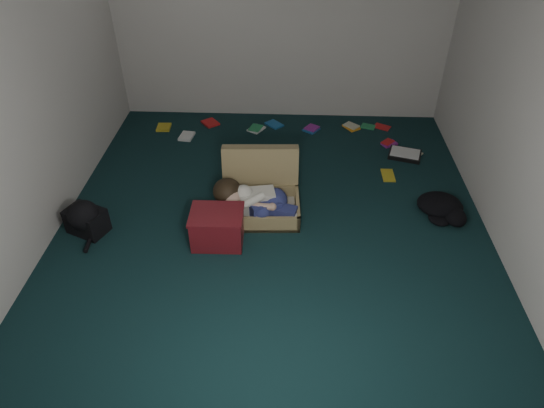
{
  "coord_description": "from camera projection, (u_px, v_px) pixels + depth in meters",
  "views": [
    {
      "loc": [
        0.15,
        -3.52,
        2.94
      ],
      "look_at": [
        0.0,
        -0.15,
        0.35
      ],
      "focal_mm": 32.0,
      "sensor_mm": 36.0,
      "label": 1
    }
  ],
  "objects": [
    {
      "name": "floor",
      "position": [
        273.0,
        224.0,
        4.59
      ],
      "size": [
        4.5,
        4.5,
        0.0
      ],
      "primitive_type": "plane",
      "color": "black",
      "rests_on": "ground"
    },
    {
      "name": "maroon_bin",
      "position": [
        217.0,
        227.0,
        4.29
      ],
      "size": [
        0.47,
        0.37,
        0.32
      ],
      "rotation": [
        0.0,
        0.0,
        0.02
      ],
      "color": "maroon",
      "rests_on": "floor"
    },
    {
      "name": "book_scatter",
      "position": [
        306.0,
        135.0,
        5.92
      ],
      "size": [
        3.18,
        1.32,
        0.02
      ],
      "color": "gold",
      "rests_on": "floor"
    },
    {
      "name": "person",
      "position": [
        254.0,
        200.0,
        4.53
      ],
      "size": [
        0.82,
        0.38,
        0.34
      ],
      "rotation": [
        0.0,
        0.0,
        0.05
      ],
      "color": "silver",
      "rests_on": "suitcase"
    },
    {
      "name": "clothing_pile",
      "position": [
        450.0,
        209.0,
        4.66
      ],
      "size": [
        0.49,
        0.42,
        0.14
      ],
      "primitive_type": null,
      "rotation": [
        0.0,
        0.0,
        0.17
      ],
      "color": "black",
      "rests_on": "floor"
    },
    {
      "name": "wall_right",
      "position": [
        532.0,
        101.0,
        3.73
      ],
      "size": [
        0.0,
        4.5,
        4.5
      ],
      "primitive_type": "plane",
      "rotation": [
        1.57,
        0.0,
        -1.57
      ],
      "color": "silver",
      "rests_on": "ground"
    },
    {
      "name": "paper_tray",
      "position": [
        405.0,
        154.0,
        5.53
      ],
      "size": [
        0.42,
        0.36,
        0.05
      ],
      "rotation": [
        0.0,
        0.0,
        -0.29
      ],
      "color": "black",
      "rests_on": "floor"
    },
    {
      "name": "wall_front",
      "position": [
        250.0,
        330.0,
        2.01
      ],
      "size": [
        4.5,
        0.0,
        4.5
      ],
      "primitive_type": "plane",
      "rotation": [
        -1.57,
        0.0,
        0.0
      ],
      "color": "silver",
      "rests_on": "ground"
    },
    {
      "name": "wall_back",
      "position": [
        281.0,
        12.0,
        5.58
      ],
      "size": [
        4.5,
        0.0,
        4.5
      ],
      "primitive_type": "plane",
      "rotation": [
        1.57,
        0.0,
        0.0
      ],
      "color": "silver",
      "rests_on": "ground"
    },
    {
      "name": "backpack",
      "position": [
        86.0,
        220.0,
        4.43
      ],
      "size": [
        0.53,
        0.49,
        0.26
      ],
      "primitive_type": null,
      "rotation": [
        0.0,
        0.0,
        -0.42
      ],
      "color": "black",
      "rests_on": "floor"
    },
    {
      "name": "suitcase",
      "position": [
        260.0,
        192.0,
        4.71
      ],
      "size": [
        0.78,
        0.76,
        0.55
      ],
      "rotation": [
        0.0,
        0.0,
        0.05
      ],
      "color": "#A08A58",
      "rests_on": "floor"
    },
    {
      "name": "wall_left",
      "position": [
        23.0,
        92.0,
        3.87
      ],
      "size": [
        0.0,
        4.5,
        4.5
      ],
      "primitive_type": "plane",
      "rotation": [
        1.57,
        0.0,
        1.57
      ],
      "color": "silver",
      "rests_on": "ground"
    }
  ]
}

